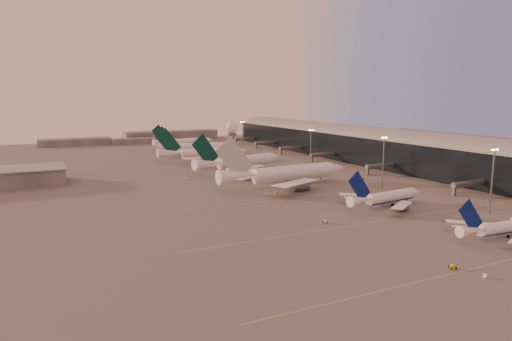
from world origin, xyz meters
name	(u,v)px	position (x,y,z in m)	size (l,w,h in m)	color
ground	(367,234)	(0.00, 0.00, 0.00)	(700.00, 700.00, 0.00)	#585555
taxiway_markings	(338,192)	(30.00, 56.00, 0.01)	(180.00, 185.25, 0.02)	gold
terminal	(388,148)	(107.88, 110.09, 10.52)	(57.00, 362.00, 23.04)	black
radar_tower	(232,137)	(5.00, 120.00, 20.95)	(6.40, 6.40, 31.10)	#56585D
mast_a	(492,178)	(58.00, 0.00, 13.74)	(3.60, 0.56, 25.00)	#56585D
mast_b	(383,159)	(55.00, 55.00, 13.74)	(3.60, 0.56, 25.00)	#56585D
mast_c	(311,148)	(50.00, 110.00, 13.74)	(3.60, 0.56, 25.00)	#56585D
mast_d	(242,136)	(48.00, 200.00, 13.74)	(3.60, 0.56, 25.00)	#56585D
distant_horizon	(144,138)	(2.62, 325.14, 3.89)	(165.00, 37.50, 9.00)	slate
narrowbody_near	(501,230)	(34.50, -21.42, 2.77)	(34.98, 27.84, 13.67)	white
narrowbody_mid	(387,199)	(30.65, 25.23, 3.25)	(41.06, 32.62, 16.06)	white
widebody_white	(286,177)	(16.43, 80.52, 4.43)	(72.67, 58.12, 25.55)	white
greentail_a	(241,164)	(14.50, 129.74, 4.13)	(63.21, 50.44, 23.39)	white
greentail_b	(204,155)	(9.69, 178.13, 4.07)	(63.45, 51.06, 23.05)	white
greentail_c	(194,149)	(16.39, 218.91, 3.72)	(56.73, 45.24, 21.04)	white
greentail_d	(184,143)	(21.82, 260.62, 3.58)	(55.65, 44.69, 20.26)	white
gsv_truck_a	(486,274)	(2.96, -40.22, 0.96)	(4.95, 3.41, 1.89)	white
gsv_tug_near	(453,267)	(0.35, -32.72, 0.51)	(3.22, 4.02, 1.00)	yellow
gsv_tug_mid	(325,222)	(-4.55, 16.68, 0.50)	(3.98, 3.43, 0.98)	white
gsv_truck_b	(402,194)	(50.32, 37.14, 1.13)	(5.50, 2.16, 2.21)	white
gsv_truck_c	(276,191)	(3.79, 66.77, 0.98)	(5.05, 3.60, 1.93)	yellow
gsv_catering_b	(364,176)	(61.32, 76.38, 2.10)	(5.56, 3.71, 4.20)	#595C5E
gsv_tug_far	(257,182)	(6.34, 91.97, 0.49)	(2.65, 3.70, 0.96)	white
gsv_truck_d	(186,178)	(-22.69, 117.36, 1.11)	(3.54, 5.70, 2.17)	white
gsv_tug_hangar	(254,162)	(36.47, 156.38, 0.52)	(4.11, 3.66, 1.01)	yellow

